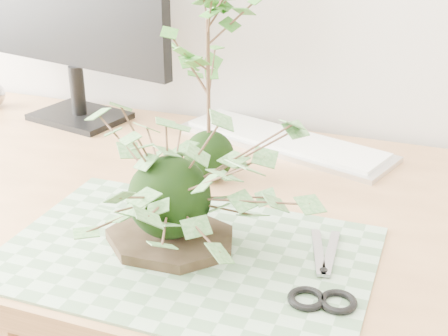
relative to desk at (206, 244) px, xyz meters
The scene contains 8 objects.
desk is the anchor object (origin of this frame).
cutting_mat 0.20m from the desk, 76.02° to the right, with size 0.49×0.33×0.00m, color #597F57.
stone_dish 0.18m from the desk, 85.40° to the right, with size 0.19×0.19×0.01m, color black.
ivy_kokedama 0.27m from the desk, 85.40° to the right, with size 0.32×0.32×0.23m.
maple_kokedama 0.34m from the desk, 106.37° to the left, with size 0.24×0.24×0.35m.
keyboard 0.28m from the desk, 77.18° to the left, with size 0.45×0.25×0.02m.
monitor 0.57m from the desk, 146.93° to the left, with size 0.47×0.17×0.42m.
scissors 0.31m from the desk, 40.10° to the right, with size 0.09×0.19×0.01m.
Camera 1 is at (0.28, 0.40, 1.20)m, focal length 50.00 mm.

